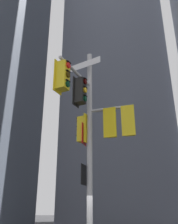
# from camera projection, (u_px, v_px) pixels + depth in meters

# --- Properties ---
(building_mid_block) EXTENTS (14.07, 14.07, 49.58)m
(building_mid_block) POSITION_uv_depth(u_px,v_px,m) (111.00, 60.00, 40.27)
(building_mid_block) COLOR slate
(building_mid_block) RESTS_ON ground
(signal_pole_assembly) EXTENTS (2.73, 2.49, 8.25)m
(signal_pole_assembly) POSITION_uv_depth(u_px,v_px,m) (92.00, 123.00, 8.86)
(signal_pole_assembly) COLOR #B2B2B5
(signal_pole_assembly) RESTS_ON ground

